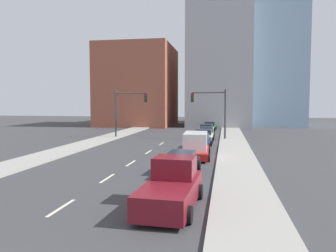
{
  "coord_description": "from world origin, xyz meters",
  "views": [
    {
      "loc": [
        7.0,
        -5.5,
        4.56
      ],
      "look_at": [
        1.24,
        27.35,
        2.2
      ],
      "focal_mm": 35.0,
      "sensor_mm": 36.0,
      "label": 1
    }
  ],
  "objects_px": {
    "sedan_yellow": "(207,129)",
    "traffic_signal_right": "(215,107)",
    "sedan_green": "(210,126)",
    "traffic_signal_left": "(125,107)",
    "box_truck_red": "(196,146)",
    "pickup_truck_maroon": "(172,188)",
    "sedan_black": "(182,164)",
    "sedan_teal": "(207,132)",
    "sedan_navy": "(201,141)",
    "sedan_white": "(205,136)"
  },
  "relations": [
    {
      "from": "sedan_yellow",
      "to": "traffic_signal_right",
      "type": "bearing_deg",
      "value": -77.01
    },
    {
      "from": "traffic_signal_right",
      "to": "sedan_green",
      "type": "xyz_separation_m",
      "value": [
        -1.29,
        14.2,
        -3.4
      ]
    },
    {
      "from": "sedan_yellow",
      "to": "sedan_green",
      "type": "relative_size",
      "value": 1.04
    },
    {
      "from": "traffic_signal_left",
      "to": "box_truck_red",
      "type": "xyz_separation_m",
      "value": [
        10.48,
        -13.88,
        -3.04
      ]
    },
    {
      "from": "traffic_signal_right",
      "to": "sedan_green",
      "type": "bearing_deg",
      "value": 95.21
    },
    {
      "from": "traffic_signal_left",
      "to": "sedan_green",
      "type": "distance_m",
      "value": 17.89
    },
    {
      "from": "pickup_truck_maroon",
      "to": "sedan_green",
      "type": "distance_m",
      "value": 41.16
    },
    {
      "from": "pickup_truck_maroon",
      "to": "sedan_yellow",
      "type": "height_order",
      "value": "pickup_truck_maroon"
    },
    {
      "from": "sedan_black",
      "to": "sedan_green",
      "type": "relative_size",
      "value": 0.97
    },
    {
      "from": "box_truck_red",
      "to": "sedan_black",
      "type": "bearing_deg",
      "value": -95.27
    },
    {
      "from": "pickup_truck_maroon",
      "to": "sedan_teal",
      "type": "relative_size",
      "value": 1.26
    },
    {
      "from": "sedan_navy",
      "to": "sedan_green",
      "type": "bearing_deg",
      "value": 92.04
    },
    {
      "from": "traffic_signal_left",
      "to": "sedan_yellow",
      "type": "xyz_separation_m",
      "value": [
        10.14,
        8.06,
        -3.39
      ]
    },
    {
      "from": "sedan_navy",
      "to": "sedan_teal",
      "type": "xyz_separation_m",
      "value": [
        -0.04,
        10.54,
        -0.02
      ]
    },
    {
      "from": "traffic_signal_right",
      "to": "box_truck_red",
      "type": "xyz_separation_m",
      "value": [
        -1.15,
        -13.88,
        -3.04
      ]
    },
    {
      "from": "sedan_yellow",
      "to": "sedan_navy",
      "type": "bearing_deg",
      "value": -86.26
    },
    {
      "from": "sedan_teal",
      "to": "sedan_green",
      "type": "xyz_separation_m",
      "value": [
        -0.1,
        11.31,
        0.02
      ]
    },
    {
      "from": "sedan_black",
      "to": "box_truck_red",
      "type": "height_order",
      "value": "box_truck_red"
    },
    {
      "from": "traffic_signal_right",
      "to": "sedan_yellow",
      "type": "relative_size",
      "value": 1.29
    },
    {
      "from": "box_truck_red",
      "to": "sedan_green",
      "type": "xyz_separation_m",
      "value": [
        -0.14,
        28.08,
        -0.36
      ]
    },
    {
      "from": "pickup_truck_maroon",
      "to": "sedan_green",
      "type": "bearing_deg",
      "value": 93.15
    },
    {
      "from": "box_truck_red",
      "to": "sedan_white",
      "type": "height_order",
      "value": "box_truck_red"
    },
    {
      "from": "box_truck_red",
      "to": "sedan_yellow",
      "type": "distance_m",
      "value": 21.95
    },
    {
      "from": "pickup_truck_maroon",
      "to": "sedan_black",
      "type": "distance_m",
      "value": 6.74
    },
    {
      "from": "box_truck_red",
      "to": "sedan_yellow",
      "type": "bearing_deg",
      "value": 88.66
    },
    {
      "from": "traffic_signal_right",
      "to": "sedan_white",
      "type": "bearing_deg",
      "value": -113.65
    },
    {
      "from": "sedan_green",
      "to": "pickup_truck_maroon",
      "type": "bearing_deg",
      "value": -87.33
    },
    {
      "from": "pickup_truck_maroon",
      "to": "sedan_navy",
      "type": "bearing_deg",
      "value": 93.12
    },
    {
      "from": "traffic_signal_left",
      "to": "sedan_teal",
      "type": "distance_m",
      "value": 11.36
    },
    {
      "from": "traffic_signal_left",
      "to": "sedan_black",
      "type": "distance_m",
      "value": 22.88
    },
    {
      "from": "sedan_white",
      "to": "sedan_yellow",
      "type": "distance_m",
      "value": 10.56
    },
    {
      "from": "sedan_white",
      "to": "sedan_green",
      "type": "distance_m",
      "value": 16.69
    },
    {
      "from": "traffic_signal_left",
      "to": "sedan_green",
      "type": "height_order",
      "value": "traffic_signal_left"
    },
    {
      "from": "traffic_signal_left",
      "to": "sedan_yellow",
      "type": "bearing_deg",
      "value": 38.49
    },
    {
      "from": "box_truck_red",
      "to": "sedan_teal",
      "type": "height_order",
      "value": "box_truck_red"
    },
    {
      "from": "pickup_truck_maroon",
      "to": "traffic_signal_left",
      "type": "bearing_deg",
      "value": 114.24
    },
    {
      "from": "traffic_signal_left",
      "to": "box_truck_red",
      "type": "height_order",
      "value": "traffic_signal_left"
    },
    {
      "from": "sedan_black",
      "to": "sedan_green",
      "type": "distance_m",
      "value": 34.43
    },
    {
      "from": "traffic_signal_right",
      "to": "box_truck_red",
      "type": "height_order",
      "value": "traffic_signal_right"
    },
    {
      "from": "sedan_black",
      "to": "sedan_yellow",
      "type": "relative_size",
      "value": 0.93
    },
    {
      "from": "sedan_teal",
      "to": "sedan_yellow",
      "type": "distance_m",
      "value": 5.19
    },
    {
      "from": "box_truck_red",
      "to": "sedan_white",
      "type": "distance_m",
      "value": 11.4
    },
    {
      "from": "sedan_black",
      "to": "sedan_navy",
      "type": "xyz_separation_m",
      "value": [
        0.34,
        12.57,
        -0.02
      ]
    },
    {
      "from": "sedan_white",
      "to": "traffic_signal_left",
      "type": "bearing_deg",
      "value": 167.62
    },
    {
      "from": "sedan_navy",
      "to": "sedan_yellow",
      "type": "distance_m",
      "value": 15.72
    },
    {
      "from": "traffic_signal_left",
      "to": "sedan_black",
      "type": "xyz_separation_m",
      "value": [
        10.14,
        -20.23,
        -3.38
      ]
    },
    {
      "from": "box_truck_red",
      "to": "sedan_navy",
      "type": "xyz_separation_m",
      "value": [
        0.0,
        6.22,
        -0.36
      ]
    },
    {
      "from": "box_truck_red",
      "to": "sedan_teal",
      "type": "bearing_deg",
      "value": 87.89
    },
    {
      "from": "sedan_green",
      "to": "traffic_signal_right",
      "type": "bearing_deg",
      "value": -82.48
    },
    {
      "from": "sedan_navy",
      "to": "sedan_green",
      "type": "height_order",
      "value": "sedan_navy"
    }
  ]
}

